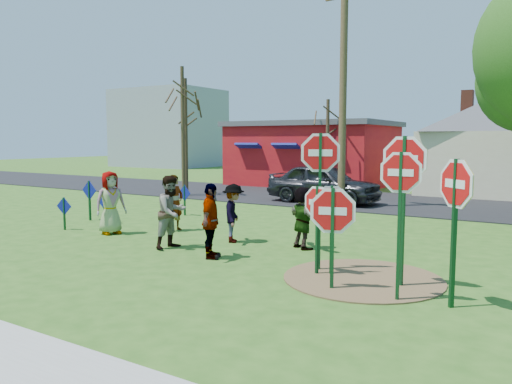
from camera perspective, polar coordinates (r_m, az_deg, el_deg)
ground at (r=13.37m, az=-4.96°, el=-6.11°), size 120.00×120.00×0.00m
road at (r=23.50m, az=12.00°, el=-0.93°), size 120.00×7.50×0.04m
dirt_patch at (r=10.43m, az=12.11°, el=-9.63°), size 3.20×3.20×0.03m
red_building at (r=31.45m, az=6.61°, el=4.44°), size 9.40×7.69×3.90m
cream_house at (r=28.58m, az=27.14°, el=5.59°), size 9.40×9.40×6.50m
distant_building at (r=54.07m, az=-9.93°, el=7.18°), size 10.00×8.00×8.00m
stop_sign_a at (r=10.34m, az=7.03°, el=-2.08°), size 0.90×0.23×1.98m
stop_sign_b at (r=10.61m, az=7.35°, el=2.96°), size 1.05×0.47×3.10m
stop_sign_c at (r=8.85m, az=16.16°, el=0.11°), size 0.97×0.08×2.73m
stop_sign_d at (r=9.73m, az=16.57°, el=2.14°), size 1.18×0.15×3.03m
stop_sign_e at (r=9.36m, az=8.76°, el=-2.90°), size 1.13×0.35×2.07m
stop_sign_f at (r=8.80m, az=21.84°, el=-0.40°), size 0.84×0.78×2.65m
stop_sign_g at (r=10.36m, az=8.62°, el=-2.04°), size 0.81×0.49×1.99m
blue_diamond_a at (r=16.61m, az=-21.08°, el=-1.92°), size 0.57×0.11×1.03m
blue_diamond_b at (r=18.24m, az=-18.50°, el=-0.40°), size 0.69×0.07×1.40m
blue_diamond_c at (r=17.50m, az=-16.94°, el=-1.24°), size 0.68×0.06×1.12m
blue_diamond_d at (r=18.65m, az=-8.16°, el=-0.53°), size 0.61×0.10×1.14m
person_a at (r=15.42m, az=-16.30°, el=-1.18°), size 0.89×1.07×1.88m
person_b at (r=15.53m, az=-9.21°, el=-1.24°), size 0.43×0.64×1.73m
person_c at (r=13.04m, az=-9.62°, el=-2.27°), size 0.81×0.99×1.89m
person_d at (r=13.64m, az=-2.59°, el=-2.44°), size 1.01×1.19×1.60m
person_e at (r=11.79m, az=-5.21°, el=-3.33°), size 0.82×1.13×1.79m
person_f at (r=12.88m, az=5.37°, el=-2.93°), size 1.51×1.22×1.61m
suv at (r=22.15m, az=7.75°, el=1.01°), size 5.10×2.24×1.71m
utility_pole at (r=20.81m, az=9.93°, el=12.15°), size 2.35×0.41×9.62m
bare_tree_west at (r=25.29m, az=-8.04°, el=8.12°), size 1.80×1.80×5.82m
bare_tree_east at (r=26.55m, az=8.19°, el=6.73°), size 1.80×1.80×4.90m
bare_tree_mid at (r=24.81m, az=-8.38°, el=8.92°), size 1.80×1.80×6.32m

